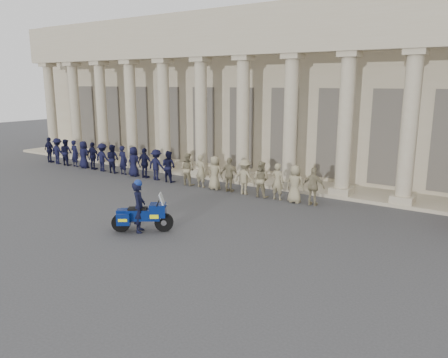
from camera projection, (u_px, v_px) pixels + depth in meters
ground at (154, 230)px, 15.21m from camera, size 90.00×90.00×0.00m
building at (320, 91)px, 26.16m from camera, size 40.00×12.50×9.00m
officer_rank at (150, 164)px, 23.04m from camera, size 18.85×0.61×1.62m
motorcycle at (143, 215)px, 14.90m from camera, size 1.80×1.48×1.36m
rider at (139, 206)px, 14.82m from camera, size 0.71×0.76×1.84m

